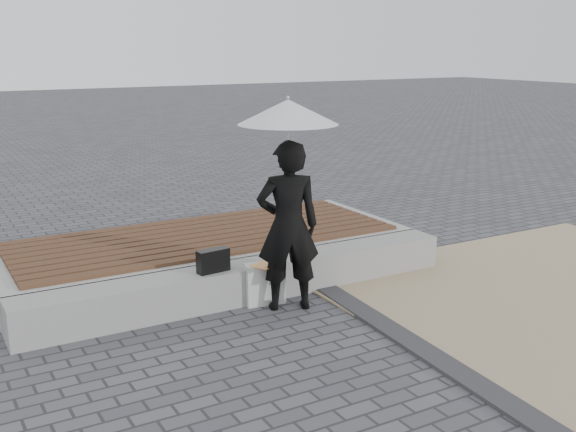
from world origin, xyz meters
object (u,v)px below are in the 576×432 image
object	(u,v)px
seating_ledge	(248,281)
canvas_tote	(265,283)
handbag	(213,261)
woman	(288,226)
parasol	(288,112)

from	to	relation	value
seating_ledge	canvas_tote	bearing A→B (deg)	-70.80
seating_ledge	handbag	xyz separation A→B (m)	(-0.44, -0.08, 0.32)
woman	seating_ledge	bearing A→B (deg)	-43.53
canvas_tote	woman	bearing A→B (deg)	-47.75
seating_ledge	woman	size ratio (longest dim) A/B	2.80
woman	canvas_tote	xyz separation A→B (m)	(-0.16, 0.23, -0.67)
woman	canvas_tote	world-z (taller)	woman
woman	handbag	world-z (taller)	woman
parasol	canvas_tote	distance (m)	1.86
woman	parasol	size ratio (longest dim) A/B	1.39
woman	parasol	bearing A→B (deg)	-70.53
parasol	handbag	xyz separation A→B (m)	(-0.68, 0.38, -1.54)
woman	handbag	distance (m)	0.86
seating_ledge	parasol	bearing A→B (deg)	-62.99
seating_ledge	parasol	size ratio (longest dim) A/B	3.88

